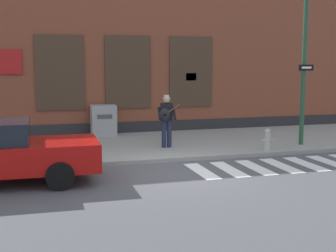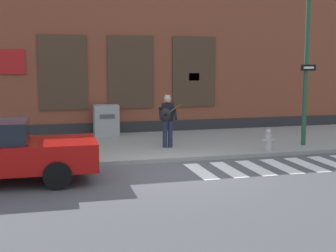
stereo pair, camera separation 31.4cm
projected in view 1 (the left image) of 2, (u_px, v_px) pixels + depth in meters
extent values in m
plane|color=#4C4C51|center=(177.00, 173.00, 12.41)|extent=(160.00, 160.00, 0.00)
cube|color=gray|center=(144.00, 145.00, 16.10)|extent=(28.00, 5.26, 0.13)
cube|color=brown|center=(119.00, 52.00, 20.05)|extent=(28.00, 4.00, 6.66)
cube|color=#28282B|center=(129.00, 129.00, 18.55)|extent=(28.00, 0.04, 0.55)
cube|color=#473323|center=(60.00, 73.00, 17.52)|extent=(1.81, 0.06, 2.83)
cube|color=black|center=(60.00, 73.00, 17.51)|extent=(1.69, 0.03, 2.71)
cube|color=#473323|center=(128.00, 72.00, 18.23)|extent=(1.81, 0.06, 2.83)
cube|color=black|center=(128.00, 72.00, 18.23)|extent=(1.69, 0.03, 2.71)
cube|color=#473323|center=(191.00, 72.00, 18.95)|extent=(1.81, 0.06, 2.83)
cube|color=black|center=(191.00, 72.00, 18.94)|extent=(1.69, 0.03, 2.71)
cube|color=red|center=(2.00, 62.00, 16.89)|extent=(1.40, 0.04, 0.90)
cube|color=yellow|center=(191.00, 77.00, 18.96)|extent=(0.44, 0.02, 0.30)
cube|color=silver|center=(202.00, 171.00, 12.56)|extent=(0.42, 1.90, 0.01)
cube|color=silver|center=(229.00, 169.00, 12.78)|extent=(0.42, 1.90, 0.01)
cube|color=silver|center=(256.00, 167.00, 13.00)|extent=(0.42, 1.90, 0.01)
cube|color=silver|center=(281.00, 166.00, 13.22)|extent=(0.42, 1.90, 0.01)
cube|color=silver|center=(306.00, 164.00, 13.44)|extent=(0.42, 1.90, 0.01)
cube|color=silver|center=(330.00, 162.00, 13.66)|extent=(0.42, 1.90, 0.01)
cube|color=#B20F0C|center=(1.00, 157.00, 11.16)|extent=(4.64, 1.93, 0.68)
cube|color=silver|center=(94.00, 146.00, 12.27)|extent=(0.06, 0.24, 0.12)
cube|color=silver|center=(99.00, 154.00, 11.18)|extent=(0.06, 0.24, 0.12)
cylinder|color=black|center=(58.00, 160.00, 12.38)|extent=(0.66, 0.25, 0.66)
cylinder|color=black|center=(60.00, 176.00, 10.71)|extent=(0.66, 0.25, 0.66)
cylinder|color=#1E233D|center=(169.00, 134.00, 15.34)|extent=(0.15, 0.15, 0.89)
cylinder|color=#1E233D|center=(164.00, 134.00, 15.30)|extent=(0.15, 0.15, 0.89)
cube|color=black|center=(167.00, 112.00, 15.23)|extent=(0.41, 0.28, 0.57)
sphere|color=tan|center=(167.00, 100.00, 15.18)|extent=(0.22, 0.22, 0.22)
cylinder|color=beige|center=(167.00, 98.00, 15.17)|extent=(0.27, 0.28, 0.02)
cylinder|color=beige|center=(167.00, 96.00, 15.16)|extent=(0.18, 0.18, 0.09)
cylinder|color=black|center=(174.00, 113.00, 15.17)|extent=(0.17, 0.52, 0.39)
cylinder|color=black|center=(159.00, 114.00, 15.11)|extent=(0.17, 0.52, 0.39)
ellipsoid|color=black|center=(165.00, 115.00, 15.06)|extent=(0.37, 0.18, 0.44)
cylinder|color=black|center=(165.00, 115.00, 15.00)|extent=(0.09, 0.02, 0.09)
cylinder|color=brown|center=(173.00, 109.00, 15.04)|extent=(0.47, 0.11, 0.34)
cylinder|color=#234C33|center=(304.00, 66.00, 15.57)|extent=(0.15, 0.15, 5.28)
cube|color=black|center=(306.00, 68.00, 15.47)|extent=(0.60, 0.11, 0.20)
cube|color=white|center=(307.00, 68.00, 15.45)|extent=(0.40, 0.07, 0.07)
cube|color=#9E9E9E|center=(104.00, 120.00, 17.79)|extent=(0.94, 0.65, 1.16)
cube|color=#4C4C4C|center=(105.00, 117.00, 17.45)|extent=(0.56, 0.02, 0.16)
cylinder|color=#B2ADA8|center=(267.00, 142.00, 14.85)|extent=(0.20, 0.20, 0.55)
sphere|color=#B2ADA8|center=(267.00, 131.00, 14.80)|extent=(0.18, 0.18, 0.18)
cylinder|color=#B2ADA8|center=(263.00, 140.00, 14.80)|extent=(0.10, 0.07, 0.07)
cylinder|color=#B2ADA8|center=(271.00, 140.00, 14.88)|extent=(0.10, 0.07, 0.07)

